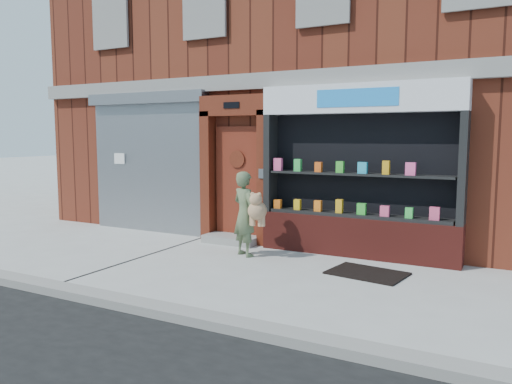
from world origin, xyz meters
The scene contains 8 objects.
ground centered at (0.00, 0.00, 0.00)m, with size 80.00×80.00×0.00m, color #9E9E99.
curb centered at (0.00, -2.15, 0.06)m, with size 60.00×0.30×0.12m, color gray.
building centered at (0.00, 5.99, 4.00)m, with size 12.00×8.16×8.00m.
shutter_bay centered at (-3.00, 1.93, 1.72)m, with size 3.10×0.30×3.04m.
red_door_bay centered at (-0.75, 1.86, 1.46)m, with size 1.52×0.58×2.90m.
pharmacy_bay centered at (1.75, 1.81, 1.37)m, with size 3.50×0.41×3.00m.
woman centered at (0.04, 0.89, 0.77)m, with size 0.81×0.58×1.50m.
doormat centered at (2.24, 0.74, 0.01)m, with size 1.12×0.79×0.03m, color black.
Camera 1 is at (4.22, -6.66, 2.12)m, focal length 35.00 mm.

